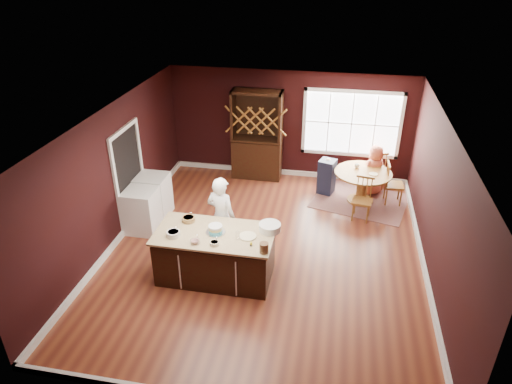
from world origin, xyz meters
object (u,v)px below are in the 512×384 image
dryer (154,196)px  layer_cake (215,229)px  seated_woman (374,170)px  toddler (331,161)px  kitchen_island (216,256)px  baker (221,217)px  dining_table (362,181)px  chair_east (394,183)px  washer (142,211)px  high_chair (327,176)px  hutch (257,135)px  chair_south (362,199)px  chair_north (375,169)px

dryer → layer_cake: bearing=-43.4°
seated_woman → toddler: size_ratio=4.70×
kitchen_island → baker: (-0.06, 0.71, 0.37)m
dining_table → toddler: (-0.75, 0.35, 0.28)m
layer_cake → seated_woman: size_ratio=0.28×
chair_east → seated_woman: size_ratio=0.82×
kitchen_island → dining_table: (2.59, 3.29, 0.10)m
kitchen_island → seated_woman: 4.72m
baker → washer: bearing=2.2°
layer_cake → high_chair: size_ratio=0.38×
hutch → washer: (-1.87, -2.94, -0.67)m
chair_east → chair_south: size_ratio=1.04×
chair_north → washer: 5.56m
layer_cake → high_chair: (1.75, 3.54, -0.54)m
kitchen_island → layer_cake: size_ratio=6.04×
toddler → layer_cake: bearing=-116.7°
seated_woman → toddler: seated_woman is taller
chair_east → layer_cake: bearing=132.7°
baker → dryer: bearing=-14.6°
baker → chair_east: size_ratio=1.61×
chair_north → chair_east: bearing=98.2°
baker → high_chair: bearing=-105.7°
dining_table → chair_east: chair_east is taller
chair_east → seated_woman: (-0.45, 0.40, 0.11)m
baker → washer: size_ratio=1.76×
baker → high_chair: 3.41m
kitchen_island → hutch: bearing=90.4°
chair_south → dryer: chair_south is taller
dining_table → chair_north: 0.78m
toddler → chair_east: bearing=-11.3°
baker → chair_south: 3.20m
layer_cake → toddler: size_ratio=1.31×
baker → hutch: 3.44m
chair_east → seated_woman: 0.61m
layer_cake → dryer: (-1.91, 1.81, -0.52)m
seated_woman → high_chair: size_ratio=1.37×
chair_east → seated_woman: seated_woman is taller
chair_east → washer: chair_east is taller
baker → hutch: hutch is taller
seated_woman → toddler: 1.05m
chair_north → dryer: bearing=0.7°
kitchen_island → seated_woman: seated_woman is taller
seated_woman → washer: (-4.76, -2.56, -0.15)m
hutch → seated_woman: bearing=-7.5°
chair_north → seated_woman: bearing=57.7°
toddler → hutch: hutch is taller
layer_cake → high_chair: 3.99m
kitchen_island → dryer: size_ratio=2.18×
toddler → dryer: 4.16m
hutch → washer: size_ratio=2.44×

